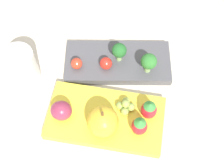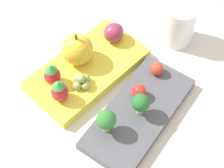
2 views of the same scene
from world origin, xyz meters
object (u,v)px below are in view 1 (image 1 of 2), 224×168
object	(u,v)px
cherry_tomato_0	(77,64)
strawberry_0	(139,126)
strawberry_1	(149,110)
grape_cluster	(125,106)
bento_box_fruit	(106,118)
broccoli_floret_1	(149,62)
apple	(103,121)
broccoli_floret_0	(119,51)
bento_box_savoury	(118,62)
drinking_cup	(21,69)
plum	(61,111)
cherry_tomato_1	(106,63)

from	to	relation	value
cherry_tomato_0	strawberry_0	world-z (taller)	strawberry_0
strawberry_0	strawberry_1	xyz separation A→B (m)	(0.01, 0.03, 0.00)
grape_cluster	bento_box_fruit	bearing A→B (deg)	-147.77
broccoli_floret_1	apple	world-z (taller)	apple
grape_cluster	broccoli_floret_1	bearing A→B (deg)	69.67
broccoli_floret_0	grape_cluster	distance (m)	0.11
grape_cluster	strawberry_0	bearing A→B (deg)	-53.77
strawberry_0	broccoli_floret_0	bearing A→B (deg)	110.70
strawberry_0	strawberry_1	world-z (taller)	same
bento_box_savoury	strawberry_0	world-z (taller)	strawberry_0
drinking_cup	cherry_tomato_0	bearing A→B (deg)	19.12
plum	grape_cluster	world-z (taller)	plum
cherry_tomato_1	cherry_tomato_0	bearing A→B (deg)	-171.77
bento_box_fruit	strawberry_1	xyz separation A→B (m)	(0.08, 0.01, 0.03)
cherry_tomato_0	apple	distance (m)	0.14
bento_box_fruit	strawberry_1	world-z (taller)	strawberry_1
broccoli_floret_1	drinking_cup	distance (m)	0.25
bento_box_savoury	grape_cluster	distance (m)	0.11
cherry_tomato_0	broccoli_floret_1	bearing A→B (deg)	4.97
bento_box_fruit	strawberry_0	size ratio (longest dim) A/B	4.92
bento_box_fruit	broccoli_floret_1	bearing A→B (deg)	58.76
apple	strawberry_1	xyz separation A→B (m)	(0.08, 0.04, -0.01)
strawberry_1	grape_cluster	bearing A→B (deg)	171.25
broccoli_floret_1	plum	bearing A→B (deg)	-140.76
strawberry_0	grape_cluster	bearing A→B (deg)	126.23
bento_box_savoury	apple	size ratio (longest dim) A/B	3.42
bento_box_savoury	cherry_tomato_1	size ratio (longest dim) A/B	9.04
broccoli_floret_0	broccoli_floret_1	distance (m)	0.06
cherry_tomato_0	strawberry_1	xyz separation A→B (m)	(0.15, -0.08, 0.01)
broccoli_floret_0	plum	size ratio (longest dim) A/B	1.14
strawberry_0	drinking_cup	xyz separation A→B (m)	(-0.24, 0.08, 0.00)
broccoli_floret_0	apple	size ratio (longest dim) A/B	0.68
apple	strawberry_1	world-z (taller)	apple
drinking_cup	bento_box_fruit	bearing A→B (deg)	-20.14
broccoli_floret_1	plum	xyz separation A→B (m)	(-0.15, -0.12, -0.01)
strawberry_0	plum	bearing A→B (deg)	176.07
apple	grape_cluster	xyz separation A→B (m)	(0.03, 0.04, -0.02)
broccoli_floret_1	drinking_cup	bearing A→B (deg)	-168.95
bento_box_savoury	broccoli_floret_1	world-z (taller)	broccoli_floret_1
bento_box_savoury	cherry_tomato_1	bearing A→B (deg)	-137.87
apple	drinking_cup	xyz separation A→B (m)	(-0.17, 0.09, -0.01)
grape_cluster	drinking_cup	xyz separation A→B (m)	(-0.21, 0.04, 0.01)
apple	bento_box_savoury	bearing A→B (deg)	87.58
grape_cluster	bento_box_savoury	bearing A→B (deg)	105.13
bento_box_fruit	plum	bearing A→B (deg)	-173.85
cherry_tomato_1	strawberry_1	world-z (taller)	strawberry_1
broccoli_floret_1	plum	distance (m)	0.19
bento_box_fruit	strawberry_1	distance (m)	0.08
broccoli_floret_0	bento_box_fruit	bearing A→B (deg)	-93.34
plum	drinking_cup	size ratio (longest dim) A/B	0.48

